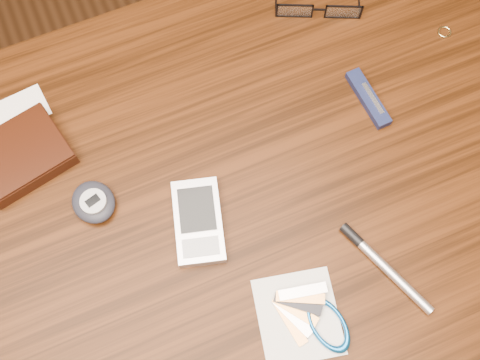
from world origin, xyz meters
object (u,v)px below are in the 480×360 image
(wallet_and_card, at_px, (21,154))
(eyeglasses, at_px, (319,8))
(pda_phone, at_px, (198,221))
(desk, at_px, (213,233))
(pedometer, at_px, (93,202))
(pocket_knife, at_px, (368,98))
(silver_pen, at_px, (379,261))
(notepad_keys, at_px, (312,318))

(wallet_and_card, height_order, eyeglasses, eyeglasses)
(eyeglasses, bearing_deg, wallet_and_card, -173.13)
(eyeglasses, height_order, pda_phone, eyeglasses)
(desk, bearing_deg, pda_phone, -153.84)
(pedometer, relative_size, pocket_knife, 0.78)
(silver_pen, bearing_deg, wallet_and_card, 139.67)
(pocket_knife, height_order, silver_pen, same)
(eyeglasses, height_order, pedometer, eyeglasses)
(wallet_and_card, bearing_deg, silver_pen, -40.33)
(wallet_and_card, distance_m, pda_phone, 0.26)
(desk, xyz_separation_m, wallet_and_card, (-0.20, 0.17, 0.11))
(pda_phone, relative_size, silver_pen, 0.86)
(desk, height_order, silver_pen, silver_pen)
(eyeglasses, xyz_separation_m, notepad_keys, (-0.20, -0.40, -0.01))
(wallet_and_card, bearing_deg, notepad_keys, -52.67)
(pda_phone, height_order, notepad_keys, pda_phone)
(silver_pen, bearing_deg, pocket_knife, 65.62)
(notepad_keys, relative_size, pocket_knife, 1.35)
(pda_phone, distance_m, pedometer, 0.14)
(notepad_keys, bearing_deg, wallet_and_card, 127.33)
(pedometer, height_order, pocket_knife, pedometer)
(eyeglasses, relative_size, pocket_knife, 1.81)
(desk, xyz_separation_m, eyeglasses, (0.27, 0.23, 0.11))
(pda_phone, bearing_deg, desk, 26.16)
(notepad_keys, distance_m, silver_pen, 0.11)
(desk, height_order, notepad_keys, notepad_keys)
(wallet_and_card, bearing_deg, desk, -39.98)
(notepad_keys, bearing_deg, pda_phone, 115.97)
(notepad_keys, height_order, pocket_knife, same)
(notepad_keys, xyz_separation_m, silver_pen, (0.11, 0.03, 0.00))
(pedometer, bearing_deg, pda_phone, -33.61)
(wallet_and_card, relative_size, pocket_knife, 1.73)
(wallet_and_card, bearing_deg, eyeglasses, 6.87)
(desk, height_order, pda_phone, pda_phone)
(notepad_keys, bearing_deg, eyeglasses, 63.25)
(wallet_and_card, height_order, pda_phone, wallet_and_card)
(pda_phone, height_order, pocket_knife, pda_phone)
(pedometer, distance_m, notepad_keys, 0.31)
(eyeglasses, xyz_separation_m, pda_phone, (-0.29, -0.24, -0.00))
(notepad_keys, bearing_deg, pocket_knife, 50.04)
(wallet_and_card, bearing_deg, pedometer, -56.55)
(wallet_and_card, relative_size, silver_pen, 1.14)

